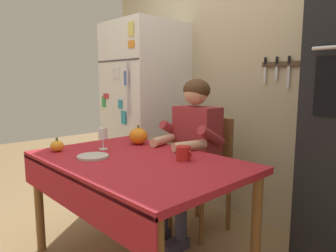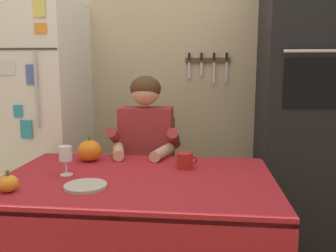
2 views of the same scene
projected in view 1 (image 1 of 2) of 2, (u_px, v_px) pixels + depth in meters
back_wall_assembly at (252, 73)px, 2.68m from camera, size 3.70×0.13×2.60m
refrigerator at (146, 113)px, 3.19m from camera, size 0.68×0.71×1.80m
dining_table at (134, 172)px, 1.95m from camera, size 1.40×0.90×0.74m
chair_behind_person at (206, 168)px, 2.55m from camera, size 0.40×0.40×0.93m
seated_person at (191, 145)px, 2.39m from camera, size 0.47×0.55×1.25m
coffee_mug at (184, 153)px, 1.90m from camera, size 0.12×0.09×0.09m
wine_glass at (103, 134)px, 2.19m from camera, size 0.07×0.07×0.16m
pumpkin_large at (138, 136)px, 2.39m from camera, size 0.15×0.15×0.15m
pumpkin_medium at (57, 146)px, 2.14m from camera, size 0.09×0.09×0.10m
serving_tray at (93, 157)px, 1.97m from camera, size 0.20×0.20×0.02m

